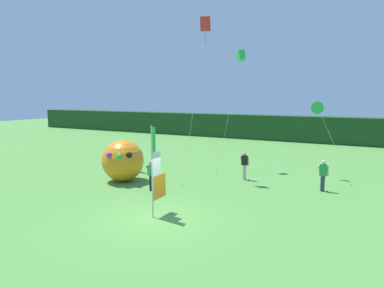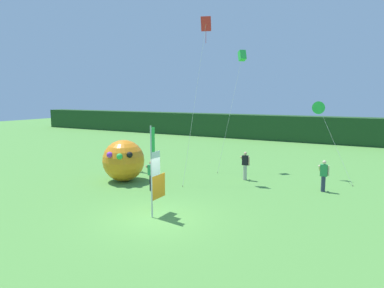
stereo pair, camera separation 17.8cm
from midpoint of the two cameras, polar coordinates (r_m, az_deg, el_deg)
name	(u,v)px [view 2 (the right image)]	position (r m, az deg, el deg)	size (l,w,h in m)	color
ground_plane	(157,218)	(14.74, -5.48, -12.18)	(120.00, 120.00, 0.00)	#518E3D
distant_treeline	(299,129)	(40.50, 17.54, 2.47)	(80.00, 2.40, 2.88)	#1E421E
banner_flag	(156,173)	(14.51, -5.78, -4.82)	(0.06, 1.03, 3.89)	#B7B7BC
person_near_banner	(138,159)	(23.24, -8.82, -2.47)	(0.55, 0.48, 1.68)	black
person_mid_field	(151,175)	(18.54, -6.54, -5.15)	(0.55, 0.48, 1.64)	black
person_far_left	(324,175)	(19.57, 21.42, -4.86)	(0.55, 0.48, 1.70)	#2D334C
person_far_right	(245,165)	(21.03, 9.13, -3.49)	(0.55, 0.48, 1.73)	#B7B2A3
inflatable_balloon	(124,161)	(20.84, -11.15, -2.73)	(2.50, 2.56, 2.50)	orange
kite_red_diamond_0	(205,34)	(21.21, 2.37, 17.90)	(0.66, 2.94, 9.76)	brown
kite_green_delta_1	(319,108)	(22.65, 20.73, 5.70)	(2.68, 1.68, 4.79)	brown
kite_green_box_2	(242,56)	(24.32, 8.58, 14.33)	(1.07, 2.76, 8.22)	brown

